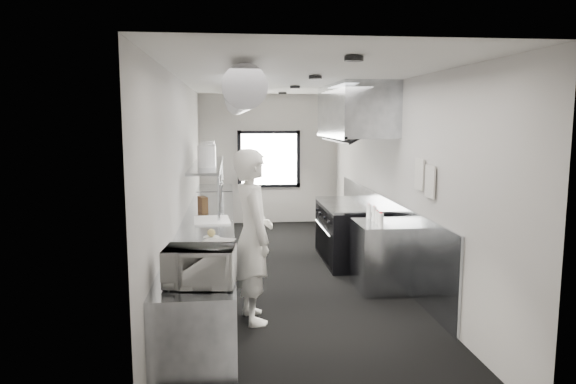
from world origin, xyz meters
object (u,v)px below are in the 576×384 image
object	(u,v)px
range	(349,232)
cutting_board	(212,220)
exhaust_hood	(354,111)
squeeze_bottle_a	(381,221)
squeeze_bottle_c	(377,217)
squeeze_bottle_b	(380,219)
deli_tub_a	(180,266)
squeeze_bottle_e	(369,211)
plate_stack_a	(207,157)
plate_stack_d	(208,151)
bottle_station	(380,256)
plate_stack_b	(207,154)
microwave	(200,266)
prep_counter	(208,257)
pass_shelf	(208,166)
far_work_table	(216,209)
small_plate	(211,237)
squeeze_bottle_d	(374,214)
plate_stack_c	(207,153)
line_cook	(253,236)
deli_tub_b	(188,256)
knife_block	(203,204)

from	to	relation	value
range	cutting_board	distance (m)	2.41
exhaust_hood	squeeze_bottle_a	world-z (taller)	exhaust_hood
squeeze_bottle_c	squeeze_bottle_b	bearing A→B (deg)	-90.99
deli_tub_a	squeeze_bottle_e	bearing A→B (deg)	44.43
plate_stack_a	plate_stack_d	xyz separation A→B (m)	(-0.03, 1.23, 0.01)
bottle_station	plate_stack_b	xyz separation A→B (m)	(-2.34, 1.55, 1.28)
microwave	cutting_board	distance (m)	2.77
cutting_board	squeeze_bottle_c	xyz separation A→B (m)	(2.18, -0.40, 0.07)
prep_counter	squeeze_bottle_b	distance (m)	2.33
pass_shelf	microwave	distance (m)	4.12
far_work_table	plate_stack_a	world-z (taller)	plate_stack_a
small_plate	prep_counter	bearing A→B (deg)	95.55
microwave	plate_stack_a	world-z (taller)	plate_stack_a
microwave	cutting_board	world-z (taller)	microwave
range	plate_stack_b	distance (m)	2.56
far_work_table	squeeze_bottle_a	bearing A→B (deg)	-62.16
bottle_station	cutting_board	bearing A→B (deg)	170.56
pass_shelf	deli_tub_a	distance (m)	3.75
plate_stack_d	far_work_table	bearing A→B (deg)	88.05
squeeze_bottle_a	squeeze_bottle_b	bearing A→B (deg)	80.88
squeeze_bottle_d	plate_stack_c	bearing A→B (deg)	142.51
exhaust_hood	squeeze_bottle_d	distance (m)	1.88
plate_stack_d	squeeze_bottle_e	xyz separation A→B (m)	(2.27, -1.97, -0.74)
range	squeeze_bottle_d	xyz separation A→B (m)	(0.05, -1.26, 0.53)
pass_shelf	plate_stack_c	world-z (taller)	plate_stack_c
prep_counter	squeeze_bottle_c	size ratio (longest dim) A/B	35.97
prep_counter	cutting_board	bearing A→B (deg)	72.61
line_cook	squeeze_bottle_e	bearing A→B (deg)	-65.20
pass_shelf	deli_tub_b	xyz separation A→B (m)	(-0.07, -3.31, -0.59)
pass_shelf	squeeze_bottle_d	bearing A→B (deg)	-34.34
plate_stack_c	exhaust_hood	bearing A→B (deg)	-12.37
line_cook	squeeze_bottle_d	bearing A→B (deg)	-69.76
knife_block	squeeze_bottle_c	xyz separation A→B (m)	(2.34, -1.11, -0.03)
range	knife_block	bearing A→B (deg)	-172.30
squeeze_bottle_a	squeeze_bottle_b	world-z (taller)	squeeze_bottle_a
squeeze_bottle_a	far_work_table	bearing A→B (deg)	117.84
plate_stack_a	small_plate	bearing A→B (deg)	-86.30
squeeze_bottle_c	squeeze_bottle_d	xyz separation A→B (m)	(0.00, 0.16, 0.02)
bottle_station	far_work_table	xyz separation A→B (m)	(-2.30, 3.90, 0.00)
microwave	plate_stack_d	bearing A→B (deg)	97.41
microwave	exhaust_hood	bearing A→B (deg)	66.06
range	squeeze_bottle_b	bearing A→B (deg)	-88.25
prep_counter	microwave	distance (m)	2.67
deli_tub_b	exhaust_hood	bearing A→B (deg)	51.91
small_plate	squeeze_bottle_d	xyz separation A→B (m)	(2.16, 0.80, 0.09)
bottle_station	small_plate	size ratio (longest dim) A/B	4.82
plate_stack_d	plate_stack_a	bearing A→B (deg)	-88.77
plate_stack_b	prep_counter	bearing A→B (deg)	-88.33
microwave	plate_stack_c	xyz separation A→B (m)	(-0.11, 4.30, 0.67)
squeeze_bottle_a	squeeze_bottle_e	bearing A→B (deg)	89.64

